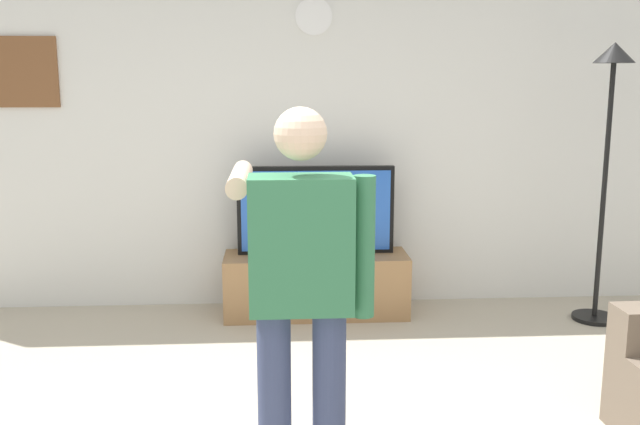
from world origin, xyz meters
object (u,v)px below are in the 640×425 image
object	(u,v)px
wall_clock	(314,16)
person_standing_nearer_lamp	(301,284)
framed_picture	(12,72)
television	(316,210)
floor_lamp	(609,125)
tv_stand	(316,285)

from	to	relation	value
wall_clock	person_standing_nearer_lamp	bearing A→B (deg)	-94.15
wall_clock	person_standing_nearer_lamp	xyz separation A→B (m)	(-0.19, -2.61, -1.26)
wall_clock	framed_picture	bearing A→B (deg)	179.87
television	wall_clock	size ratio (longest dim) A/B	4.27
floor_lamp	person_standing_nearer_lamp	distance (m)	3.08
tv_stand	framed_picture	world-z (taller)	framed_picture
floor_lamp	tv_stand	bearing A→B (deg)	173.12
television	person_standing_nearer_lamp	bearing A→B (deg)	-94.57
television	framed_picture	bearing A→B (deg)	173.57
television	wall_clock	world-z (taller)	wall_clock
floor_lamp	person_standing_nearer_lamp	world-z (taller)	floor_lamp
floor_lamp	framed_picture	bearing A→B (deg)	172.73
floor_lamp	person_standing_nearer_lamp	xyz separation A→B (m)	(-2.23, -2.07, -0.49)
wall_clock	floor_lamp	distance (m)	2.25
wall_clock	framed_picture	distance (m)	2.24
tv_stand	framed_picture	size ratio (longest dim) A/B	2.05
framed_picture	person_standing_nearer_lamp	size ratio (longest dim) A/B	0.40
wall_clock	framed_picture	world-z (taller)	wall_clock
wall_clock	framed_picture	size ratio (longest dim) A/B	0.41
television	wall_clock	distance (m)	1.43
wall_clock	person_standing_nearer_lamp	world-z (taller)	wall_clock
wall_clock	person_standing_nearer_lamp	distance (m)	2.90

